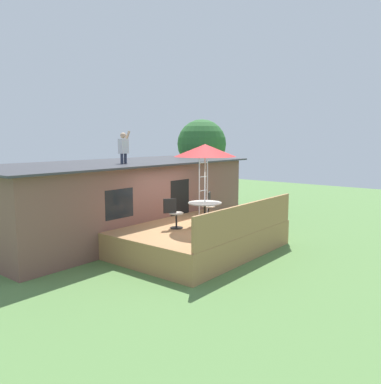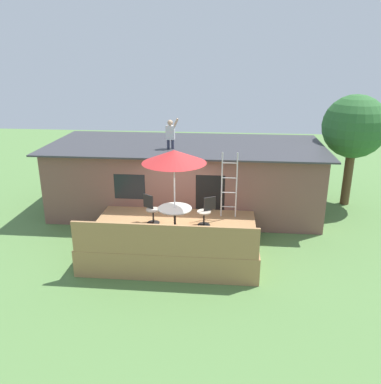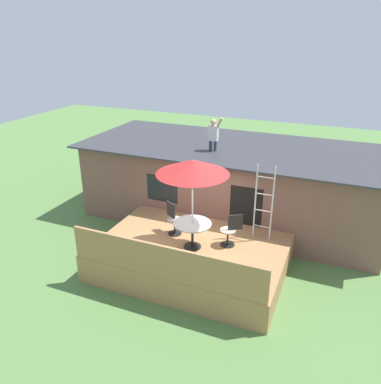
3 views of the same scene
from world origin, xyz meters
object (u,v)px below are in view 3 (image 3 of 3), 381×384
object	(u,v)px
patio_table	(192,228)
patio_chair_left	(173,219)
person_figure	(213,132)
patio_chair_right	(231,230)
patio_umbrella	(193,167)
step_ladder	(264,203)

from	to	relation	value
patio_table	patio_chair_left	size ratio (longest dim) A/B	1.13
person_figure	patio_chair_left	world-z (taller)	person_figure
patio_chair_left	patio_chair_right	size ratio (longest dim) A/B	1.00
patio_umbrella	patio_chair_right	world-z (taller)	patio_umbrella
patio_table	patio_umbrella	xyz separation A→B (m)	(0.00, 0.00, 1.76)
step_ladder	person_figure	size ratio (longest dim) A/B	1.98
patio_table	step_ladder	bearing A→B (deg)	38.28
person_figure	patio_chair_left	bearing A→B (deg)	-96.59
person_figure	patio_chair_left	size ratio (longest dim) A/B	1.21
patio_umbrella	person_figure	world-z (taller)	person_figure
patio_chair_right	patio_chair_left	bearing A→B (deg)	-30.15
person_figure	patio_chair_right	xyz separation A→B (m)	(1.46, -2.55, -2.01)
person_figure	patio_chair_right	size ratio (longest dim) A/B	1.21
step_ladder	person_figure	xyz separation A→B (m)	(-2.16, 1.79, 1.37)
patio_table	patio_chair_right	world-z (taller)	patio_chair_right
person_figure	patio_chair_right	bearing A→B (deg)	-60.25
step_ladder	patio_chair_right	xyz separation A→B (m)	(-0.70, -0.76, -0.64)
patio_table	patio_chair_right	bearing A→B (deg)	29.38
patio_table	patio_umbrella	size ratio (longest dim) A/B	0.41
patio_table	step_ladder	xyz separation A→B (m)	(1.62, 1.28, 0.51)
patio_table	person_figure	size ratio (longest dim) A/B	0.94
patio_chair_right	person_figure	bearing A→B (deg)	-89.63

